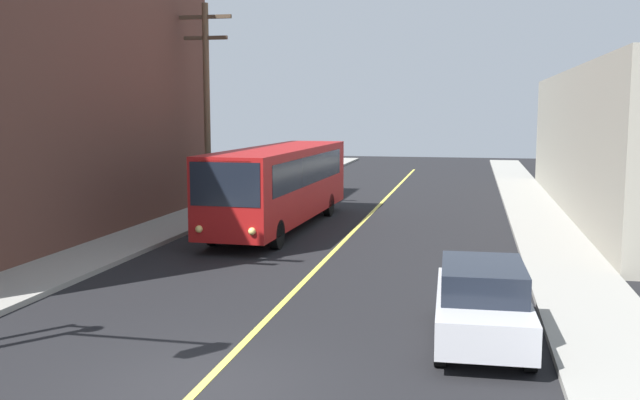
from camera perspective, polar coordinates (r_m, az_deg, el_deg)
ground_plane at (r=12.63m, az=-9.56°, el=-14.60°), size 120.00×120.00×0.00m
sidewalk_left at (r=24.35m, az=-16.79°, el=-3.94°), size 2.50×90.00×0.15m
sidewalk_right at (r=21.56m, az=19.49°, el=-5.49°), size 2.50×90.00×0.15m
lane_stripe_center at (r=26.66m, az=2.41°, el=-2.83°), size 0.16×60.00×0.01m
city_bus at (r=28.10m, az=-3.18°, el=1.42°), size 2.91×12.22×3.20m
parked_car_silver at (r=14.78m, az=12.91°, el=-7.98°), size 1.93×4.45×1.62m
utility_pole_mid at (r=32.24m, az=-9.10°, el=8.15°), size 2.40×0.28×9.17m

